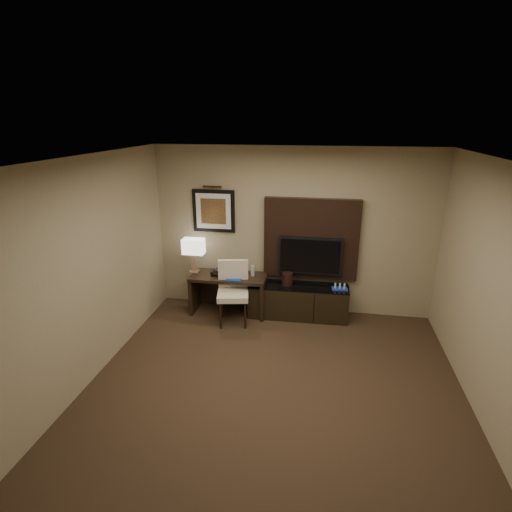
% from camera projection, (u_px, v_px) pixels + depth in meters
% --- Properties ---
extents(floor, '(4.50, 5.00, 0.01)m').
position_uv_depth(floor, '(270.00, 405.00, 4.55)').
color(floor, '#2F2015').
rests_on(floor, ground).
extents(ceiling, '(4.50, 5.00, 0.01)m').
position_uv_depth(ceiling, '(274.00, 163.00, 3.66)').
color(ceiling, silver).
rests_on(ceiling, wall_back).
extents(wall_back, '(4.50, 0.01, 2.70)m').
position_uv_depth(wall_back, '(293.00, 232.00, 6.43)').
color(wall_back, gray).
rests_on(wall_back, floor).
extents(wall_left, '(0.01, 5.00, 2.70)m').
position_uv_depth(wall_left, '(73.00, 282.00, 4.47)').
color(wall_left, gray).
rests_on(wall_left, floor).
extents(wall_right, '(0.01, 5.00, 2.70)m').
position_uv_depth(wall_right, '(509.00, 314.00, 3.74)').
color(wall_right, gray).
rests_on(wall_right, floor).
extents(desk, '(1.24, 0.54, 0.66)m').
position_uv_depth(desk, '(229.00, 294.00, 6.60)').
color(desk, black).
rests_on(desk, floor).
extents(credenza, '(1.60, 0.48, 0.55)m').
position_uv_depth(credenza, '(298.00, 301.00, 6.48)').
color(credenza, black).
rests_on(credenza, floor).
extents(tv_wall_panel, '(1.50, 0.12, 1.30)m').
position_uv_depth(tv_wall_panel, '(311.00, 239.00, 6.35)').
color(tv_wall_panel, black).
rests_on(tv_wall_panel, wall_back).
extents(tv, '(1.00, 0.08, 0.60)m').
position_uv_depth(tv, '(310.00, 256.00, 6.34)').
color(tv, black).
rests_on(tv, tv_wall_panel).
extents(artwork, '(0.70, 0.04, 0.70)m').
position_uv_depth(artwork, '(214.00, 211.00, 6.52)').
color(artwork, black).
rests_on(artwork, wall_back).
extents(picture_light, '(0.04, 0.04, 0.30)m').
position_uv_depth(picture_light, '(212.00, 187.00, 6.36)').
color(picture_light, '#432315').
rests_on(picture_light, wall_back).
extents(desk_chair, '(0.57, 0.63, 0.99)m').
position_uv_depth(desk_chair, '(233.00, 294.00, 6.21)').
color(desk_chair, beige).
rests_on(desk_chair, floor).
extents(table_lamp, '(0.33, 0.19, 0.54)m').
position_uv_depth(table_lamp, '(194.00, 256.00, 6.57)').
color(table_lamp, '#92735B').
rests_on(table_lamp, desk).
extents(desk_phone, '(0.20, 0.18, 0.09)m').
position_uv_depth(desk_phone, '(217.00, 272.00, 6.49)').
color(desk_phone, black).
rests_on(desk_phone, desk).
extents(blue_folder, '(0.25, 0.33, 0.02)m').
position_uv_depth(blue_folder, '(235.00, 277.00, 6.39)').
color(blue_folder, '#1841A0').
rests_on(blue_folder, desk).
extents(book, '(0.14, 0.08, 0.20)m').
position_uv_depth(book, '(238.00, 270.00, 6.44)').
color(book, tan).
rests_on(book, desk).
extents(water_bottle, '(0.07, 0.07, 0.17)m').
position_uv_depth(water_bottle, '(253.00, 271.00, 6.45)').
color(water_bottle, '#A8B4BE').
rests_on(water_bottle, desk).
extents(ice_bucket, '(0.19, 0.19, 0.20)m').
position_uv_depth(ice_bucket, '(287.00, 279.00, 6.40)').
color(ice_bucket, black).
rests_on(ice_bucket, credenza).
extents(minibar_tray, '(0.25, 0.17, 0.09)m').
position_uv_depth(minibar_tray, '(340.00, 287.00, 6.24)').
color(minibar_tray, '#183BA0').
rests_on(minibar_tray, credenza).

